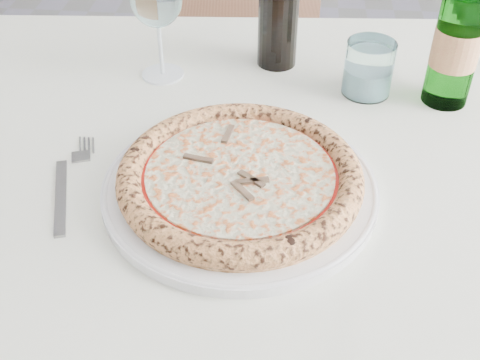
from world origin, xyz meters
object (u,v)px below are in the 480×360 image
at_px(plate, 240,187).
at_px(tumbler, 368,72).
at_px(chair_far, 249,45).
at_px(dining_table, 246,193).
at_px(pizza, 240,176).
at_px(wine_glass, 156,0).
at_px(beer_bottle, 459,37).

xyz_separation_m(plate, tumbler, (0.18, 0.27, 0.03)).
bearing_deg(chair_far, dining_table, -85.53).
height_order(pizza, wine_glass, wine_glass).
distance_m(pizza, beer_bottle, 0.40).
height_order(wine_glass, beer_bottle, beer_bottle).
bearing_deg(plate, beer_bottle, 40.49).
bearing_deg(beer_bottle, dining_table, -152.69).
distance_m(dining_table, wine_glass, 0.33).
relative_size(chair_far, wine_glass, 5.10).
relative_size(dining_table, wine_glass, 8.33).
bearing_deg(tumbler, chair_far, 111.72).
distance_m(tumbler, beer_bottle, 0.14).
relative_size(dining_table, chair_far, 1.63).
xyz_separation_m(chair_far, beer_bottle, (0.36, -0.60, 0.33)).
xyz_separation_m(dining_table, beer_bottle, (0.30, 0.15, 0.20)).
bearing_deg(wine_glass, tumbler, -3.67).
xyz_separation_m(pizza, beer_bottle, (0.30, 0.25, 0.08)).
bearing_deg(pizza, chair_far, 93.95).
relative_size(chair_far, tumbler, 10.84).
relative_size(tumbler, beer_bottle, 0.32).
relative_size(plate, tumbler, 4.09).
bearing_deg(beer_bottle, plate, -139.51).
bearing_deg(tumbler, wine_glass, 176.33).
height_order(plate, beer_bottle, beer_bottle).
relative_size(chair_far, pizza, 2.99).
bearing_deg(chair_far, wine_glass, -99.84).
bearing_deg(plate, tumbler, 56.50).
xyz_separation_m(plate, wine_glass, (-0.16, 0.29, 0.12)).
height_order(chair_far, tumbler, chair_far).
height_order(tumbler, beer_bottle, beer_bottle).
bearing_deg(plate, chair_far, 93.95).
relative_size(plate, beer_bottle, 1.30).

